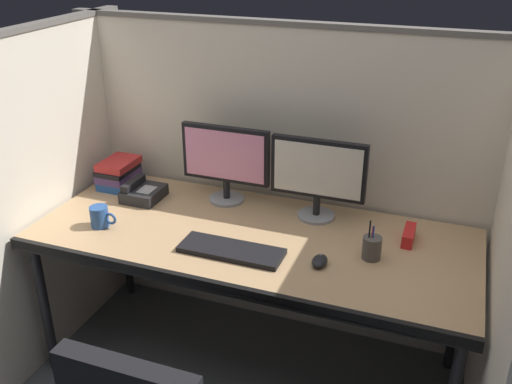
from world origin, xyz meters
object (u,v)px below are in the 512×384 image
Objects in this scene: keyboard_main at (231,250)px; desk_phone at (143,192)px; pen_cup at (372,248)px; red_stapler at (409,235)px; desk at (251,246)px; computer_mouse at (320,261)px; monitor_right at (318,174)px; book_stack at (119,173)px; monitor_left at (226,159)px; coffee_mug at (100,217)px.

desk_phone reaches higher than keyboard_main.
desk_phone is at bearing 171.94° from pen_cup.
desk is at bearing -163.60° from red_stapler.
red_stapler is at bearing 45.64° from computer_mouse.
monitor_right is (0.22, 0.27, 0.27)m from desk.
book_stack is (-1.15, 0.38, 0.05)m from computer_mouse.
desk is at bearing -50.44° from monitor_left.
monitor_right is at bearing 50.71° from desk.
keyboard_main is 1.95× the size of book_stack.
keyboard_main is at bearing -163.86° from pen_cup.
monitor_right is 1.95× the size of book_stack.
computer_mouse is (0.12, -0.39, -0.20)m from monitor_right.
coffee_mug is at bearing -178.28° from computer_mouse.
book_stack is at bearing -179.30° from monitor_right.
book_stack is (-1.45, 0.06, 0.04)m from red_stapler.
monitor_left is 0.82m from pen_cup.
coffee_mug reaches higher than keyboard_main.
desk_phone is at bearing 165.74° from desk.
book_stack is (-0.16, 0.41, 0.02)m from coffee_mug.
monitor_right reaches higher than red_stapler.
book_stack reaches higher than desk_phone.
monitor_left and monitor_right have the same top height.
monitor_left is at bearing 129.56° from desk.
monitor_left is 2.87× the size of red_stapler.
keyboard_main is (-0.24, -0.42, -0.20)m from monitor_right.
monitor_left is 3.41× the size of coffee_mug.
red_stapler is at bearing 16.40° from desk.
monitor_left reaches higher than red_stapler.
desk is at bearing -14.26° from desk_phone.
desk is 19.79× the size of computer_mouse.
keyboard_main is at bearing -27.97° from desk_phone.
computer_mouse is 0.64× the size of red_stapler.
red_stapler is (0.66, 0.35, 0.02)m from keyboard_main.
desk is 4.42× the size of monitor_right.
red_stapler is at bearing 57.02° from pen_cup.
monitor_left reaches higher than keyboard_main.
red_stapler reaches higher than computer_mouse.
red_stapler is 0.23m from pen_cup.
keyboard_main is 0.89m from book_stack.
book_stack is at bearing 153.78° from desk_phone.
coffee_mug is (-0.63, 0.01, 0.04)m from keyboard_main.
red_stapler reaches higher than desk.
desk_phone is (-0.84, -0.11, -0.18)m from monitor_right.
desk is at bearing 81.14° from keyboard_main.
red_stapler is (0.42, -0.08, -0.19)m from monitor_right.
coffee_mug reaches higher than desk_phone.
pen_cup is at bearing -20.91° from monitor_left.
monitor_left is at bearing 17.87° from desk_phone.
keyboard_main is 0.36m from computer_mouse.
pen_cup is (-0.12, -0.19, 0.02)m from red_stapler.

